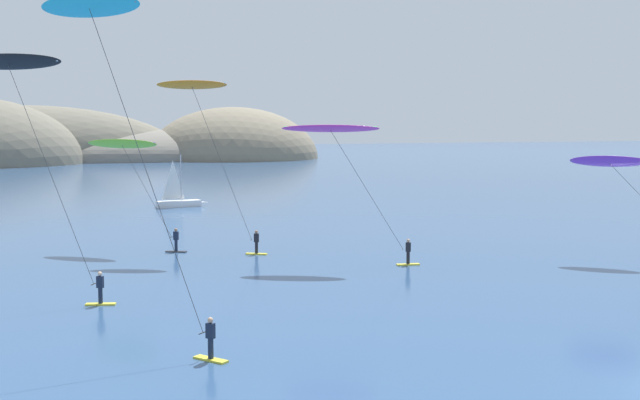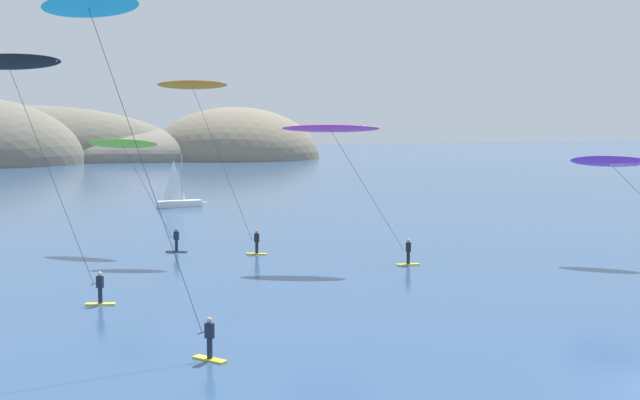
% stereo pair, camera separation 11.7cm
% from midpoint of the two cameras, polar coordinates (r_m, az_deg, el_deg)
% --- Properties ---
extents(headland_island, '(109.33, 48.80, 29.71)m').
position_cam_midpoint_polar(headland_island, '(199.02, -16.46, 2.67)').
color(headland_island, slate).
rests_on(headland_island, ground).
extents(sailboat_near, '(5.97, 2.15, 5.70)m').
position_cam_midpoint_polar(sailboat_near, '(88.88, -9.73, -0.07)').
color(sailboat_near, white).
rests_on(sailboat_near, ground).
extents(kitesurfer_purple, '(6.99, 6.63, 7.11)m').
position_cam_midpoint_polar(kitesurfer_purple, '(56.60, 20.43, 2.05)').
color(kitesurfer_purple, yellow).
rests_on(kitesurfer_purple, ground).
extents(kitesurfer_magenta, '(8.54, 4.52, 9.14)m').
position_cam_midpoint_polar(kitesurfer_magenta, '(51.80, 1.18, 4.52)').
color(kitesurfer_magenta, yellow).
rests_on(kitesurfer_magenta, ground).
extents(kitesurfer_orange, '(7.30, 3.85, 12.17)m').
position_cam_midpoint_polar(kitesurfer_orange, '(56.43, -8.58, 6.99)').
color(kitesurfer_orange, yellow).
rests_on(kitesurfer_orange, ground).
extents(kitesurfer_black, '(7.66, 4.98, 12.72)m').
position_cam_midpoint_polar(kitesurfer_black, '(43.73, -20.79, 7.92)').
color(kitesurfer_black, yellow).
rests_on(kitesurfer_black, ground).
extents(kitesurfer_lime, '(6.73, 5.34, 8.11)m').
position_cam_midpoint_polar(kitesurfer_lime, '(59.43, -13.54, 3.38)').
color(kitesurfer_lime, '#2D2D33').
rests_on(kitesurfer_lime, ground).
extents(kitesurfer_cyan, '(6.83, 7.32, 14.39)m').
position_cam_midpoint_polar(kitesurfer_cyan, '(34.26, -15.46, 11.52)').
color(kitesurfer_cyan, yellow).
rests_on(kitesurfer_cyan, ground).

